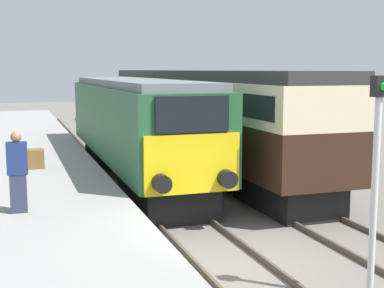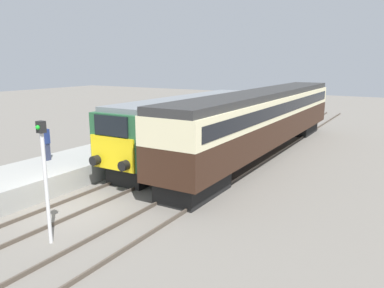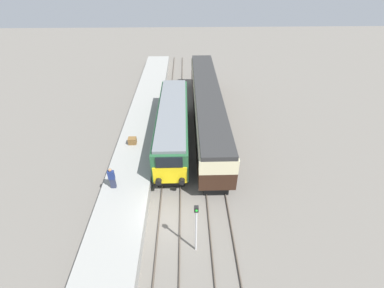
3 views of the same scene
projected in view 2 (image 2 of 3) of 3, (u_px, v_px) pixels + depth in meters
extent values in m
plane|color=slate|center=(69.00, 209.00, 14.76)|extent=(120.00, 120.00, 0.00)
cube|color=gray|center=(134.00, 149.00, 23.02)|extent=(3.50, 50.00, 0.94)
cube|color=#4C4238|center=(136.00, 173.00, 19.30)|extent=(0.07, 60.00, 0.14)
cube|color=#4C4238|center=(158.00, 178.00, 18.58)|extent=(0.07, 60.00, 0.14)
cube|color=#4C4238|center=(192.00, 184.00, 17.59)|extent=(0.07, 60.00, 0.14)
cube|color=#4C4238|center=(220.00, 189.00, 16.87)|extent=(0.07, 60.00, 0.14)
cube|color=black|center=(148.00, 167.00, 18.93)|extent=(2.03, 4.00, 1.00)
cube|color=black|center=(221.00, 139.00, 25.83)|extent=(2.03, 4.00, 1.00)
cube|color=#235633|center=(190.00, 122.00, 22.01)|extent=(2.70, 13.23, 2.47)
cube|color=yellow|center=(112.00, 153.00, 16.54)|extent=(2.48, 0.10, 1.48)
cube|color=black|center=(111.00, 126.00, 16.28)|extent=(1.89, 0.10, 0.89)
cube|color=slate|center=(190.00, 99.00, 21.72)|extent=(2.38, 12.70, 0.24)
cylinder|color=black|center=(95.00, 160.00, 16.87)|extent=(0.44, 0.35, 0.44)
cylinder|color=black|center=(124.00, 166.00, 16.02)|extent=(0.44, 0.35, 0.44)
cube|color=black|center=(194.00, 185.00, 16.26)|extent=(1.89, 3.60, 0.95)
cube|color=black|center=(300.00, 127.00, 30.59)|extent=(1.89, 3.60, 0.95)
cube|color=#331E14|center=(264.00, 128.00, 23.17)|extent=(2.70, 21.50, 1.52)
cube|color=beige|center=(265.00, 106.00, 22.88)|extent=(2.71, 21.50, 1.19)
cube|color=black|center=(265.00, 106.00, 22.88)|extent=(2.75, 20.64, 0.66)
cube|color=#2D2D2D|center=(266.00, 93.00, 22.71)|extent=(2.48, 21.50, 0.36)
cube|color=#2D334C|center=(46.00, 152.00, 18.46)|extent=(0.36, 0.24, 0.85)
cube|color=navy|center=(45.00, 136.00, 18.29)|extent=(0.44, 0.26, 0.71)
sphere|color=#9E704C|center=(44.00, 127.00, 18.19)|extent=(0.23, 0.23, 0.23)
cylinder|color=silver|center=(46.00, 189.00, 11.65)|extent=(0.12, 0.12, 3.60)
cube|color=black|center=(41.00, 127.00, 11.23)|extent=(0.24, 0.20, 0.36)
sphere|color=green|center=(38.00, 127.00, 11.14)|extent=(0.14, 0.14, 0.14)
cube|color=brown|center=(126.00, 137.00, 22.79)|extent=(0.70, 0.56, 0.60)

